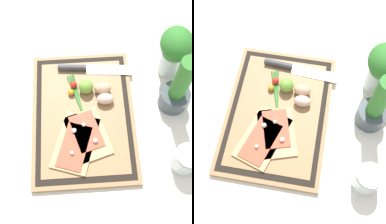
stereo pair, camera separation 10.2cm
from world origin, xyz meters
The scene contains 14 objects.
ground_plane centered at (0.00, 0.00, 0.00)m, with size 6.00×6.00×0.00m, color silver.
cutting_board centered at (0.00, 0.00, 0.01)m, with size 0.48×0.34×0.02m.
pizza_slice_near centered at (0.10, -0.03, 0.03)m, with size 0.22×0.17×0.02m.
pizza_slice_far centered at (0.07, 0.01, 0.03)m, with size 0.20×0.16×0.02m.
knife centered at (-0.18, 0.01, 0.03)m, with size 0.05×0.27×0.02m.
egg_brown centered at (-0.09, 0.07, 0.04)m, with size 0.04×0.06×0.04m, color tan.
egg_pink centered at (-0.05, 0.08, 0.04)m, with size 0.04×0.06×0.04m, color beige.
lime centered at (-0.09, 0.01, 0.04)m, with size 0.05×0.05×0.05m, color #70A838.
cherry_tomato_red centered at (-0.11, -0.03, 0.03)m, with size 0.02×0.02×0.02m, color red.
cherry_tomato_yellow centered at (-0.08, -0.04, 0.03)m, with size 0.02×0.02×0.02m, color orange.
scallion_bunch centered at (-0.02, -0.01, 0.02)m, with size 0.27×0.09×0.01m.
herb_pot centered at (-0.03, 0.31, 0.09)m, with size 0.10×0.10×0.25m.
sauce_jar centered at (0.18, 0.30, 0.04)m, with size 0.08×0.08×0.09m.
herb_glass centered at (-0.17, 0.31, 0.12)m, with size 0.12×0.11×0.20m.
Camera 2 is at (0.42, 0.12, 0.96)m, focal length 50.00 mm.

